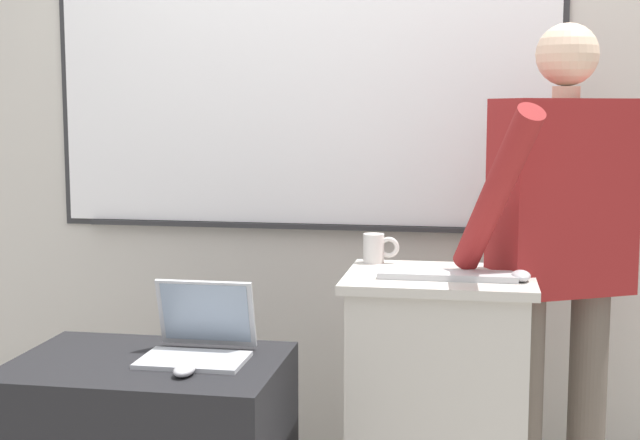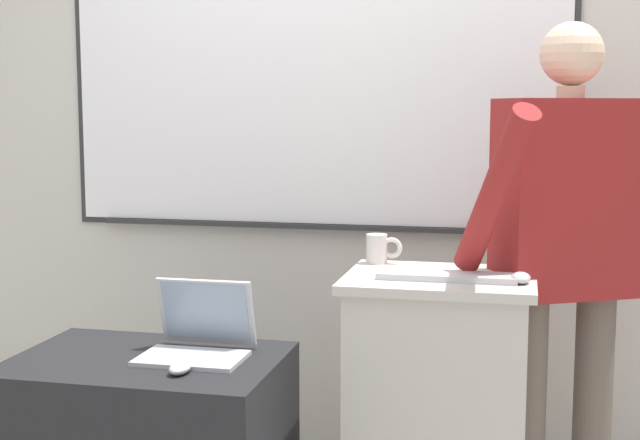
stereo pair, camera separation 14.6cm
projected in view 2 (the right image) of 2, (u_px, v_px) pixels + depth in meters
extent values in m
cube|color=beige|center=(362.00, 149.00, 3.67)|extent=(6.40, 0.12, 2.62)
cube|color=#2D2D30|center=(313.00, 97.00, 3.62)|extent=(2.08, 0.02, 1.08)
cube|color=white|center=(312.00, 97.00, 3.62)|extent=(2.03, 0.02, 1.03)
cube|color=#2D2D30|center=(312.00, 226.00, 3.67)|extent=(1.83, 0.04, 0.02)
cube|color=#BCB7AD|center=(438.00, 421.00, 2.92)|extent=(0.56, 0.46, 0.91)
cube|color=#BCB7AD|center=(440.00, 280.00, 2.86)|extent=(0.61, 0.50, 0.03)
cylinder|color=brown|center=(526.00, 424.00, 2.97)|extent=(0.13, 0.13, 0.86)
cylinder|color=brown|center=(592.00, 417.00, 3.03)|extent=(0.13, 0.13, 0.86)
cube|color=maroon|center=(567.00, 198.00, 2.91)|extent=(0.51, 0.41, 0.65)
cylinder|color=beige|center=(571.00, 92.00, 2.87)|extent=(0.09, 0.09, 0.04)
sphere|color=beige|center=(572.00, 54.00, 2.85)|extent=(0.20, 0.20, 0.20)
cylinder|color=maroon|center=(494.00, 193.00, 2.66)|extent=(0.28, 0.43, 0.54)
cylinder|color=maroon|center=(634.00, 203.00, 2.98)|extent=(0.08, 0.08, 0.61)
cube|color=#B7BABF|center=(191.00, 358.00, 2.78)|extent=(0.33, 0.22, 0.01)
cube|color=#B7BABF|center=(206.00, 312.00, 2.90)|extent=(0.32, 0.07, 0.22)
cube|color=#8C9EB2|center=(206.00, 311.00, 2.89)|extent=(0.29, 0.06, 0.19)
cube|color=silver|center=(447.00, 276.00, 2.79)|extent=(0.44, 0.12, 0.02)
ellipsoid|color=#BCBCC1|center=(180.00, 368.00, 2.64)|extent=(0.06, 0.10, 0.03)
ellipsoid|color=#BCBCC1|center=(521.00, 278.00, 2.73)|extent=(0.06, 0.10, 0.03)
cylinder|color=silver|center=(377.00, 249.00, 3.08)|extent=(0.07, 0.07, 0.10)
torus|color=silver|center=(392.00, 248.00, 3.07)|extent=(0.07, 0.02, 0.07)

